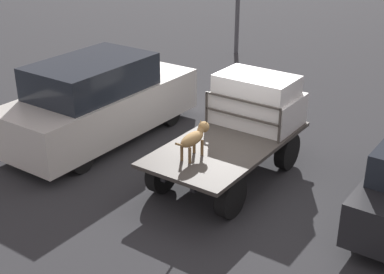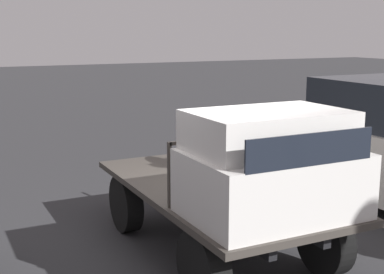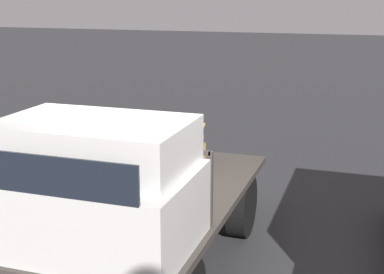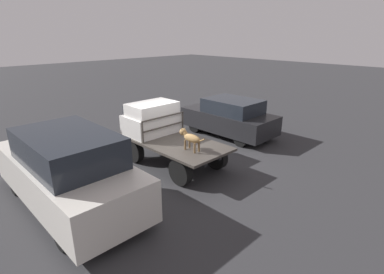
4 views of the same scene
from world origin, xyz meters
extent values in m
plane|color=#2D2D30|center=(0.00, 0.00, 0.00)|extent=(80.00, 80.00, 0.00)
cylinder|color=black|center=(1.19, -0.81, 0.41)|extent=(0.82, 0.24, 0.82)
cylinder|color=black|center=(-1.19, 0.81, 0.41)|extent=(0.82, 0.24, 0.82)
cylinder|color=black|center=(-1.19, -0.81, 0.41)|extent=(0.82, 0.24, 0.82)
cube|color=black|center=(0.00, 0.34, 0.71)|extent=(3.53, 0.10, 0.18)
cube|color=black|center=(0.00, -0.34, 0.71)|extent=(3.53, 0.10, 0.18)
cube|color=#3D3833|center=(0.00, 0.00, 0.84)|extent=(3.84, 1.94, 0.08)
cube|color=silver|center=(1.24, 0.00, 1.23)|extent=(1.27, 1.82, 0.70)
cube|color=silver|center=(1.14, 0.00, 1.79)|extent=(1.08, 1.67, 0.43)
cube|color=black|center=(1.86, 0.00, 1.72)|extent=(0.02, 1.49, 0.32)
cube|color=#3D3833|center=(0.53, 0.89, 1.25)|extent=(0.04, 0.04, 0.76)
cube|color=#3D3833|center=(0.53, -0.89, 1.25)|extent=(0.04, 0.04, 0.76)
cube|color=#3D3833|center=(0.53, 0.00, 1.61)|extent=(0.04, 1.78, 0.04)
cube|color=#3D3833|center=(0.53, 0.00, 1.25)|extent=(0.04, 1.78, 0.04)
cylinder|color=brown|center=(-0.83, 0.27, 1.03)|extent=(0.06, 0.06, 0.31)
cylinder|color=brown|center=(-0.83, 0.08, 1.03)|extent=(0.06, 0.06, 0.31)
cylinder|color=brown|center=(-1.25, 0.27, 1.03)|extent=(0.06, 0.06, 0.31)
cylinder|color=brown|center=(-1.25, 0.08, 1.03)|extent=(0.06, 0.06, 0.31)
ellipsoid|color=olive|center=(-1.04, 0.18, 1.27)|extent=(0.67, 0.25, 0.25)
sphere|color=brown|center=(-0.85, 0.18, 1.23)|extent=(0.11, 0.11, 0.11)
cylinder|color=olive|center=(-0.75, 0.18, 1.34)|extent=(0.18, 0.14, 0.17)
sphere|color=olive|center=(-0.64, 0.18, 1.39)|extent=(0.22, 0.22, 0.22)
cone|color=brown|center=(-0.54, 0.18, 1.37)|extent=(0.12, 0.12, 0.12)
cone|color=olive|center=(-0.65, 0.24, 1.48)|extent=(0.06, 0.08, 0.10)
cone|color=olive|center=(-0.65, 0.12, 1.48)|extent=(0.06, 0.08, 0.10)
cylinder|color=olive|center=(-1.42, 0.18, 1.30)|extent=(0.28, 0.04, 0.19)
camera|label=1|loc=(-8.62, -5.14, 5.52)|focal=50.00mm
camera|label=2|loc=(5.79, -3.23, 2.83)|focal=50.00mm
camera|label=3|loc=(5.17, 2.25, 3.06)|focal=50.00mm
camera|label=4|loc=(-7.16, 6.20, 4.31)|focal=28.00mm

